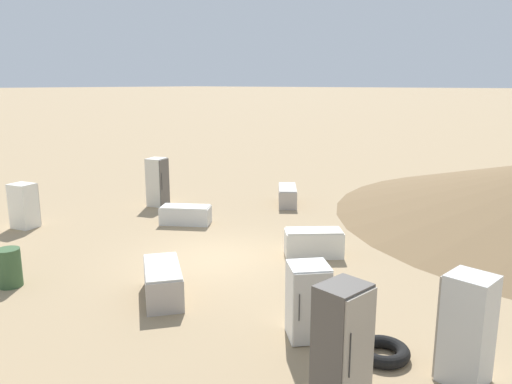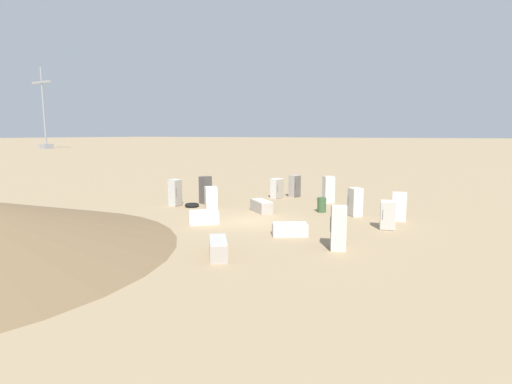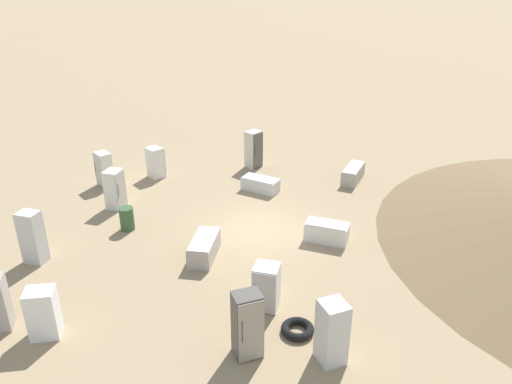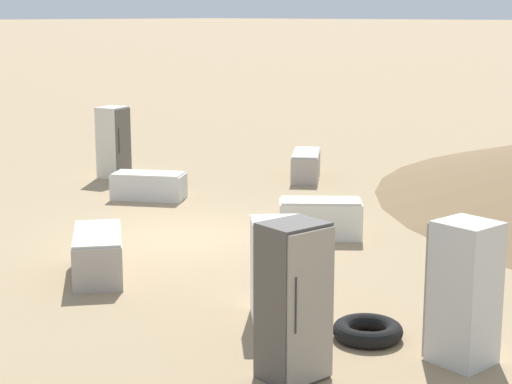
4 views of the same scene
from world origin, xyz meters
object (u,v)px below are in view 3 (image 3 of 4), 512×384
at_px(discarded_fridge_1, 32,237).
at_px(rusty_barrel, 127,219).
at_px(discarded_fridge_11, 43,313).
at_px(scrap_tire, 298,329).
at_px(discarded_fridge_13, 353,174).
at_px(discarded_fridge_7, 115,189).
at_px(discarded_fridge_2, 156,162).
at_px(discarded_fridge_5, 332,332).
at_px(discarded_fridge_0, 327,232).
at_px(discarded_fridge_12, 104,169).
at_px(discarded_fridge_4, 254,149).
at_px(discarded_fridge_8, 248,325).
at_px(discarded_fridge_6, 260,184).
at_px(discarded_fridge_10, 204,248).
at_px(discarded_fridge_3, 266,287).

height_order(discarded_fridge_1, rusty_barrel, discarded_fridge_1).
xyz_separation_m(discarded_fridge_11, scrap_tire, (-3.42, -6.28, -0.64)).
bearing_deg(discarded_fridge_13, discarded_fridge_7, -140.06).
bearing_deg(discarded_fridge_13, rusty_barrel, -128.82).
bearing_deg(discarded_fridge_7, rusty_barrel, 40.88).
height_order(discarded_fridge_2, discarded_fridge_11, discarded_fridge_11).
bearing_deg(discarded_fridge_2, discarded_fridge_5, -13.32).
height_order(discarded_fridge_7, discarded_fridge_11, discarded_fridge_7).
bearing_deg(discarded_fridge_13, discarded_fridge_0, -84.44).
distance_m(discarded_fridge_12, rusty_barrel, 4.76).
distance_m(discarded_fridge_1, scrap_tire, 9.79).
relative_size(discarded_fridge_1, discarded_fridge_4, 1.02).
relative_size(discarded_fridge_8, scrap_tire, 2.02).
height_order(discarded_fridge_13, scrap_tire, discarded_fridge_13).
bearing_deg(discarded_fridge_8, discarded_fridge_0, -136.05).
bearing_deg(discarded_fridge_0, rusty_barrel, -76.28).
distance_m(discarded_fridge_2, discarded_fridge_11, 11.58).
xyz_separation_m(discarded_fridge_6, scrap_tire, (-9.05, 3.92, -0.20)).
height_order(discarded_fridge_4, discarded_fridge_10, discarded_fridge_4).
height_order(discarded_fridge_8, scrap_tire, discarded_fridge_8).
height_order(discarded_fridge_3, discarded_fridge_12, discarded_fridge_12).
bearing_deg(discarded_fridge_12, discarded_fridge_0, -157.91).
distance_m(discarded_fridge_3, rusty_barrel, 7.33).
xyz_separation_m(discarded_fridge_3, discarded_fridge_13, (6.41, -8.61, -0.37)).
bearing_deg(discarded_fridge_13, discarded_fridge_3, -89.31).
relative_size(discarded_fridge_2, discarded_fridge_5, 0.82).
height_order(discarded_fridge_5, discarded_fridge_13, discarded_fridge_5).
xyz_separation_m(discarded_fridge_1, discarded_fridge_7, (2.90, -3.63, -0.11)).
bearing_deg(discarded_fridge_4, discarded_fridge_8, 42.37).
height_order(discarded_fridge_0, discarded_fridge_7, discarded_fridge_7).
relative_size(discarded_fridge_0, scrap_tire, 1.79).
xyz_separation_m(discarded_fridge_2, discarded_fridge_7, (-2.41, 2.63, 0.10)).
relative_size(discarded_fridge_3, discarded_fridge_13, 0.74).
distance_m(discarded_fridge_1, discarded_fridge_13, 14.44).
distance_m(discarded_fridge_0, discarded_fridge_10, 4.69).
xyz_separation_m(discarded_fridge_4, discarded_fridge_11, (-8.41, 11.39, -0.19)).
relative_size(discarded_fridge_4, rusty_barrel, 2.03).
bearing_deg(discarded_fridge_3, discarded_fridge_1, -2.97).
relative_size(discarded_fridge_10, scrap_tire, 2.03).
bearing_deg(rusty_barrel, discarded_fridge_3, -161.53).
bearing_deg(discarded_fridge_1, discarded_fridge_12, 10.89).
height_order(discarded_fridge_1, discarded_fridge_2, discarded_fridge_1).
height_order(discarded_fridge_2, discarded_fridge_6, discarded_fridge_2).
relative_size(discarded_fridge_7, discarded_fridge_13, 0.87).
relative_size(discarded_fridge_5, discarded_fridge_11, 1.21).
bearing_deg(discarded_fridge_4, discarded_fridge_1, 2.50).
bearing_deg(discarded_fridge_13, discarded_fridge_2, -158.07).
bearing_deg(discarded_fridge_6, discarded_fridge_4, -144.70).
bearing_deg(discarded_fridge_11, discarded_fridge_3, 2.85).
relative_size(discarded_fridge_5, scrap_tire, 1.91).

